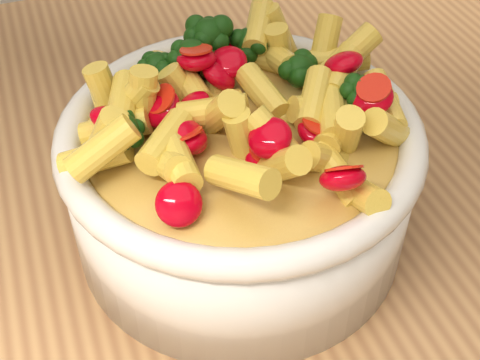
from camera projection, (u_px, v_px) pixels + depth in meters
name	position (u px, v px, depth m)	size (l,w,h in m)	color
table	(264.00, 299.00, 0.57)	(1.20, 0.80, 0.90)	#A77847
serving_bowl	(240.00, 179.00, 0.45)	(0.24, 0.24, 0.10)	silver
pasta_salad	(240.00, 103.00, 0.41)	(0.19, 0.19, 0.04)	#FFD150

